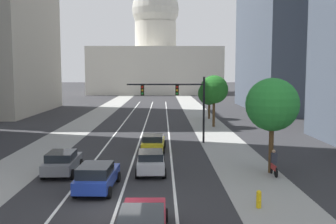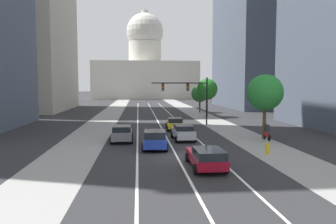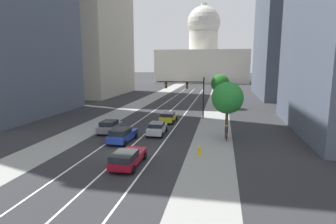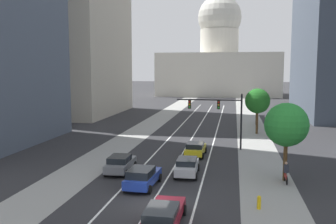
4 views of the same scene
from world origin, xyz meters
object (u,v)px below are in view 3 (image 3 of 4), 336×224
car_blue (122,135)px  car_silver (157,128)px  street_tree_mid_right (227,98)px  street_tree_near_right (222,85)px  car_yellow (168,117)px  street_tree_far_right (220,84)px  capitol_building (203,57)px  car_crimson (127,158)px  car_gray (110,126)px  traffic_signal_mast (188,90)px  cyclist (226,132)px  fire_hydrant (200,151)px

car_blue → car_silver: bearing=-34.5°
car_silver → street_tree_mid_right: street_tree_mid_right is taller
car_blue → car_silver: (2.95, 3.88, -0.03)m
street_tree_near_right → car_yellow: bearing=-108.0°
street_tree_far_right → capitol_building: bearing=96.3°
car_crimson → street_tree_near_right: (7.51, 41.03, 2.90)m
car_blue → street_tree_near_right: (10.46, 34.25, 2.83)m
car_gray → traffic_signal_mast: traffic_signal_mast is taller
car_silver → street_tree_near_right: size_ratio=0.81×
car_yellow → cyclist: 11.38m
street_tree_far_right → traffic_signal_mast: bearing=-113.4°
car_blue → car_crimson: bearing=-153.9°
car_crimson → street_tree_far_right: 33.62m
capitol_building → car_yellow: (1.47, -92.18, -10.42)m
capitol_building → car_crimson: 110.52m
car_crimson → car_silver: car_silver is taller
car_blue → street_tree_mid_right: bearing=-68.5°
car_silver → street_tree_far_right: (7.09, 21.99, 3.81)m
car_silver → car_gray: bearing=90.0°
car_yellow → street_tree_far_right: (7.09, 14.81, 3.83)m
car_crimson → street_tree_near_right: 41.81m
street_tree_near_right → car_gray: bearing=-113.7°
cyclist → street_tree_near_right: (-0.53, 31.23, 2.80)m
street_tree_mid_right → street_tree_near_right: street_tree_mid_right is taller
capitol_building → cyclist: (9.52, -100.21, -10.34)m
traffic_signal_mast → fire_hydrant: (3.22, -17.99, -3.92)m
cyclist → street_tree_mid_right: (0.00, 0.72, 3.73)m
street_tree_near_right → fire_hydrant: bearing=-93.0°
fire_hydrant → cyclist: bearing=68.0°
car_gray → traffic_signal_mast: size_ratio=0.60×
street_tree_mid_right → capitol_building: bearing=95.5°
car_crimson → cyclist: bearing=-39.4°
car_yellow → street_tree_far_right: bearing=-23.6°
capitol_building → cyclist: size_ratio=23.28×
car_blue → cyclist: bearing=-72.0°
car_silver → cyclist: cyclist is taller
street_tree_mid_right → car_yellow: bearing=137.7°
capitol_building → street_tree_far_right: size_ratio=6.30×
car_blue → fire_hydrant: (8.53, -3.06, -0.36)m
car_silver → street_tree_near_right: (7.51, 30.37, 2.86)m
car_silver → street_tree_near_right: street_tree_near_right is taller
street_tree_near_right → car_blue: bearing=-107.0°
car_crimson → fire_hydrant: car_crimson is taller
car_blue → car_gray: car_blue is taller
street_tree_near_right → car_crimson: bearing=-100.4°
cyclist → street_tree_near_right: size_ratio=0.32×
fire_hydrant → street_tree_mid_right: bearing=70.1°
car_gray → fire_hydrant: size_ratio=4.84×
car_gray → street_tree_mid_right: 14.43m
cyclist → street_tree_far_right: street_tree_far_right is taller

